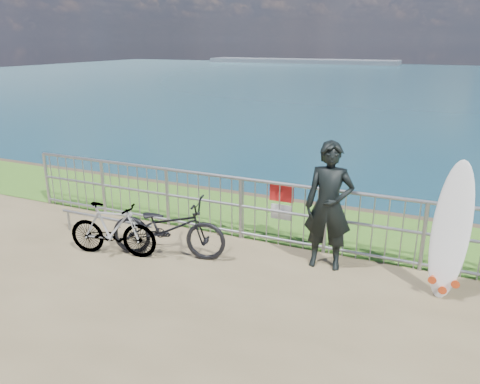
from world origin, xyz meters
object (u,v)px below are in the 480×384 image
at_px(surfboard, 450,235).
at_px(bicycle_near, 168,228).
at_px(bicycle_far, 112,229).
at_px(surfer, 329,206).

distance_m(surfboard, bicycle_near, 4.15).
xyz_separation_m(bicycle_near, bicycle_far, (-0.85, -0.33, -0.05)).
relative_size(bicycle_near, bicycle_far, 1.27).
bearing_deg(surfer, bicycle_near, -169.84).
height_order(surfboard, bicycle_near, surfboard).
height_order(surfer, bicycle_near, surfer).
xyz_separation_m(surfboard, bicycle_far, (-4.95, -0.88, -0.42)).
bearing_deg(bicycle_far, bicycle_near, -80.45).
bearing_deg(bicycle_far, surfboard, -91.67).
height_order(surfboard, bicycle_far, surfboard).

